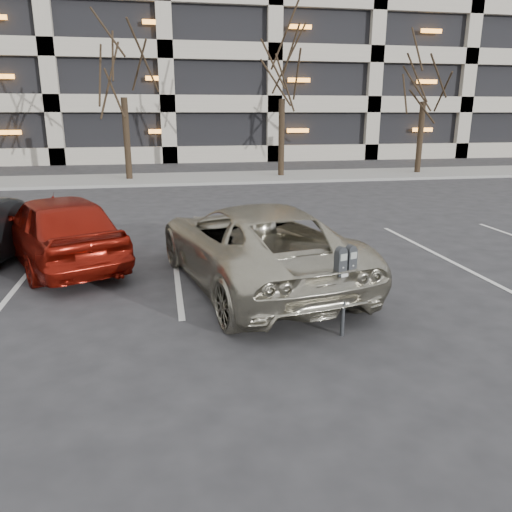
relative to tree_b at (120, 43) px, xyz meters
name	(u,v)px	position (x,y,z in m)	size (l,w,h in m)	color
ground	(271,307)	(3.00, -16.00, -5.79)	(140.00, 140.00, 0.00)	#28282B
sidewalk	(196,178)	(3.00, 0.00, -5.73)	(80.00, 4.00, 0.12)	gray
stall_lines	(176,269)	(1.60, -13.70, -5.78)	(16.90, 5.20, 0.00)	silver
parking_garage	(328,30)	(15.00, 17.84, 3.48)	(52.00, 20.00, 19.00)	black
tree_b	(120,43)	(0.00, 0.00, 0.00)	(3.52, 3.52, 8.01)	black
tree_c	(283,48)	(7.00, 0.00, -0.05)	(3.49, 3.49, 7.94)	black
tree_d	(427,55)	(14.00, 0.00, -0.19)	(3.41, 3.41, 7.75)	black
parking_meter	(345,269)	(3.74, -17.20, -4.83)	(0.34, 0.22, 1.25)	black
suv_silver	(254,244)	(2.96, -14.80, -5.06)	(3.36, 5.59, 1.46)	#ACA793
car_red	(59,229)	(-0.65, -12.95, -5.05)	(1.74, 4.32, 1.47)	maroon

